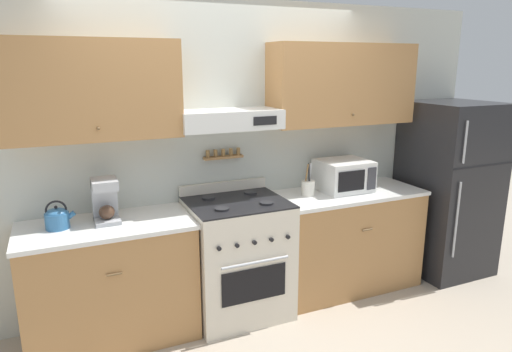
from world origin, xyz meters
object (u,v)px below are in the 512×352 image
object	(u,v)px
refrigerator	(448,188)
microwave	(344,175)
stove_range	(238,257)
coffee_maker	(105,199)
tea_kettle	(57,218)
utensil_crock	(308,187)

from	to	relation	value
refrigerator	microwave	distance (m)	1.18
stove_range	coffee_maker	distance (m)	1.16
tea_kettle	utensil_crock	size ratio (longest dim) A/B	0.72
refrigerator	coffee_maker	distance (m)	3.22
stove_range	refrigerator	size ratio (longest dim) A/B	0.63
tea_kettle	utensil_crock	world-z (taller)	utensil_crock
coffee_maker	tea_kettle	bearing A→B (deg)	-174.39
utensil_crock	stove_range	bearing A→B (deg)	-174.19
coffee_maker	refrigerator	bearing A→B (deg)	-2.62
stove_range	tea_kettle	size ratio (longest dim) A/B	5.12
stove_range	tea_kettle	world-z (taller)	tea_kettle
microwave	refrigerator	bearing A→B (deg)	-6.57
utensil_crock	microwave	bearing A→B (deg)	2.70
tea_kettle	microwave	distance (m)	2.39
microwave	utensil_crock	size ratio (longest dim) A/B	1.55
tea_kettle	microwave	size ratio (longest dim) A/B	0.46
coffee_maker	utensil_crock	xyz separation A→B (m)	(1.68, -0.03, -0.09)
stove_range	utensil_crock	bearing A→B (deg)	5.81
stove_range	coffee_maker	bearing A→B (deg)	174.06
coffee_maker	microwave	bearing A→B (deg)	-0.40
refrigerator	utensil_crock	xyz separation A→B (m)	(-1.53, 0.11, 0.15)
stove_range	refrigerator	world-z (taller)	refrigerator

